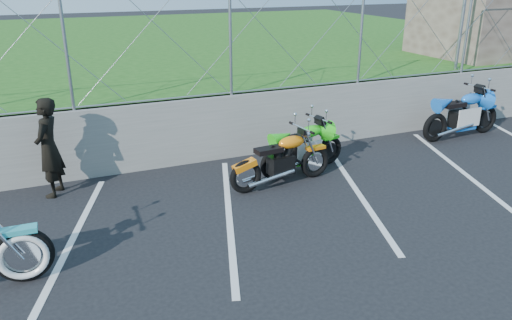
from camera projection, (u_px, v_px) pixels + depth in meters
name	position (u px, v px, depth m)	size (l,w,h in m)	color
ground	(253.00, 243.00, 7.09)	(90.00, 90.00, 0.00)	black
retaining_wall	(185.00, 132.00, 9.87)	(30.00, 0.22, 1.30)	slate
grass_field	(112.00, 57.00, 18.47)	(30.00, 20.00, 1.30)	#215215
stone_building	(505.00, 22.00, 14.89)	(5.00, 3.00, 1.80)	brown
chain_link_fence	(180.00, 47.00, 9.29)	(28.00, 0.03, 2.00)	gray
sign_pole	(464.00, 8.00, 12.09)	(0.08, 0.08, 3.00)	gray
parking_lines	(296.00, 201.00, 8.39)	(18.29, 4.31, 0.01)	silver
naked_orange	(283.00, 162.00, 8.91)	(2.07, 0.70, 1.03)	black
sportbike_green	(304.00, 149.00, 9.54)	(1.93, 0.69, 1.01)	black
sportbike_blue	(463.00, 116.00, 11.48)	(2.25, 0.80, 1.16)	black
person_standing	(49.00, 148.00, 8.36)	(0.62, 0.41, 1.71)	black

